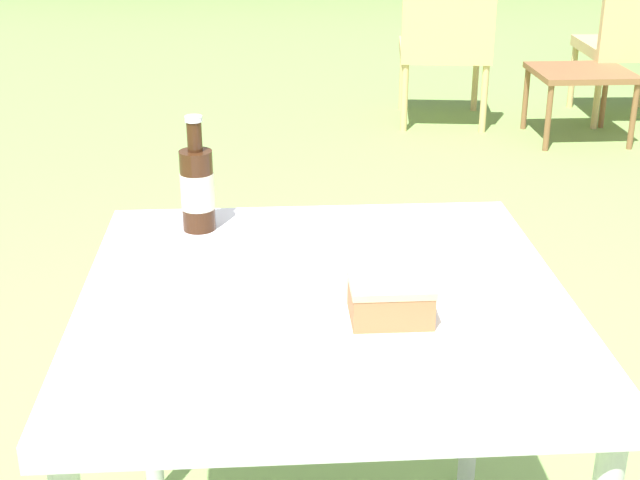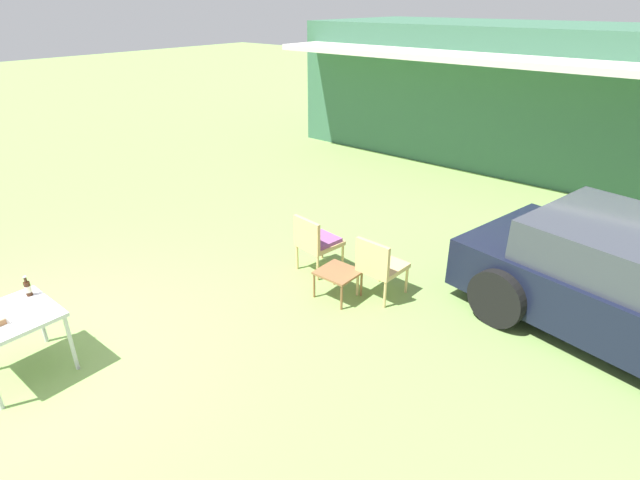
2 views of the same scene
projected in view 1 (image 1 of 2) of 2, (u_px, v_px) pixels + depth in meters
name	position (u px, v px, depth m)	size (l,w,h in m)	color
wicker_chair_cushioned	(445.00, 41.00, 4.83)	(0.54, 0.59, 0.82)	tan
wicker_chair_plain	(633.00, 39.00, 4.87)	(0.50, 0.55, 0.82)	tan
garden_side_table	(581.00, 78.00, 4.60)	(0.49, 0.46, 0.37)	brown
patio_table	(324.00, 329.00, 1.48)	(0.79, 0.80, 0.69)	silver
cake_on_plate	(381.00, 309.00, 1.34)	(0.25, 0.25, 0.07)	white
cola_bottle_near	(197.00, 187.00, 1.67)	(0.06, 0.06, 0.22)	#381E0F
fork	(316.00, 325.00, 1.34)	(0.18, 0.02, 0.01)	silver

